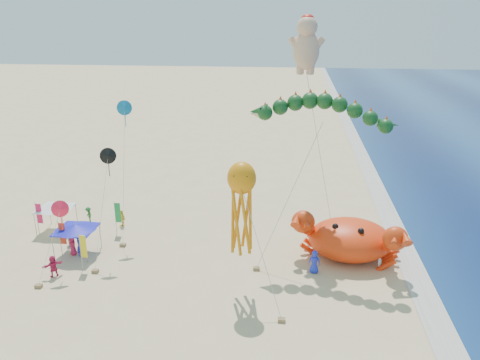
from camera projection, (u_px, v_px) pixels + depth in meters
The scene contains 11 objects.
ground at pixel (262, 265), 37.81m from camera, with size 320.00×320.00×0.00m, color #D1B784.
foam_strip at pixel (415, 274), 36.45m from camera, with size 320.00×320.00×0.00m, color silver.
crab_inflatable at pixel (350, 238), 38.35m from camera, with size 9.21×7.45×4.04m.
dragon_kite at pixel (321, 115), 35.49m from camera, with size 11.05×4.71×13.12m.
cherub_kite at pixel (307, 43), 38.80m from camera, with size 4.53×2.94×19.21m.
octopus_kite at pixel (242, 201), 32.13m from camera, with size 4.32×4.63×9.80m.
canopy_blue at pixel (76, 227), 38.83m from camera, with size 3.38×3.38×2.71m.
canopy_white at pixel (55, 206), 43.14m from camera, with size 3.22×3.22×2.71m.
feather_flags at pixel (75, 227), 39.97m from camera, with size 7.58×6.77×3.20m.
beachgoers at pixel (128, 243), 39.56m from camera, with size 27.46×11.19×1.89m.
small_kites at pixel (99, 167), 37.62m from camera, with size 4.13×11.37×12.21m.
Camera 1 is at (2.29, -33.42, 18.91)m, focal length 35.00 mm.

